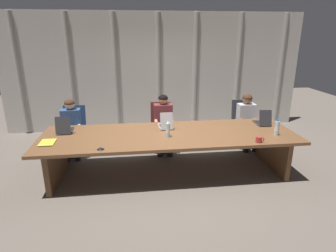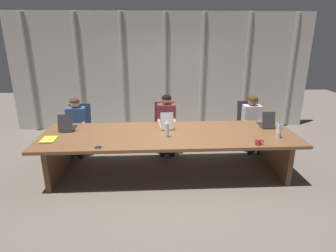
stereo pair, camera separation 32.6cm
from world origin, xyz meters
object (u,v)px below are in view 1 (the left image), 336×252
at_px(coffee_mug_near, 259,140).
at_px(spiral_notepad, 47,143).
at_px(laptop_left_end, 65,129).
at_px(person_left_end, 71,125).
at_px(laptop_left_mid, 165,125).
at_px(office_chair_left_end, 75,136).
at_px(office_chair_center, 243,128).
at_px(laptop_center, 262,121).
at_px(water_bottle_primary, 277,128).
at_px(water_bottle_secondary, 168,130).
at_px(person_left_mid, 164,120).
at_px(office_chair_left_mid, 161,132).
at_px(conference_mic_left_side, 101,148).
at_px(person_center, 247,118).

height_order(coffee_mug_near, spiral_notepad, coffee_mug_near).
relative_size(laptop_left_end, person_left_end, 0.36).
distance_m(laptop_left_end, laptop_left_mid, 1.74).
xyz_separation_m(person_left_end, coffee_mug_near, (3.14, -1.55, 0.13)).
distance_m(office_chair_left_end, office_chair_center, 3.58).
xyz_separation_m(laptop_center, spiral_notepad, (-3.71, -0.49, -0.05)).
bearing_deg(laptop_center, coffee_mug_near, 156.95).
height_order(office_chair_left_end, water_bottle_primary, water_bottle_primary).
bearing_deg(water_bottle_secondary, coffee_mug_near, -16.68).
xyz_separation_m(laptop_left_end, person_left_mid, (1.78, 0.67, -0.12)).
bearing_deg(spiral_notepad, laptop_center, 6.56).
distance_m(office_chair_left_mid, person_left_mid, 0.35).
bearing_deg(laptop_center, person_left_end, 83.92).
xyz_separation_m(laptop_center, water_bottle_primary, (-0.02, -0.58, 0.06)).
xyz_separation_m(office_chair_center, spiral_notepad, (-3.70, -1.34, 0.38)).
relative_size(office_chair_left_mid, person_left_mid, 0.82).
bearing_deg(water_bottle_primary, laptop_center, 87.70).
height_order(laptop_center, spiral_notepad, laptop_center).
relative_size(office_chair_center, coffee_mug_near, 6.93).
bearing_deg(laptop_left_end, water_bottle_primary, -102.30).
bearing_deg(office_chair_left_end, water_bottle_secondary, 55.98).
height_order(laptop_left_mid, office_chair_left_mid, laptop_left_mid).
distance_m(water_bottle_primary, spiral_notepad, 3.69).
bearing_deg(person_left_end, conference_mic_left_side, 21.80).
relative_size(laptop_left_end, office_chair_center, 0.42).
relative_size(laptop_left_mid, person_left_mid, 0.33).
bearing_deg(coffee_mug_near, laptop_center, 62.16).
xyz_separation_m(water_bottle_primary, water_bottle_secondary, (-1.80, 0.13, -0.00)).
distance_m(office_chair_left_end, person_center, 3.61).
relative_size(person_left_end, person_center, 0.99).
height_order(person_center, water_bottle_secondary, person_center).
height_order(water_bottle_primary, water_bottle_secondary, same).
relative_size(office_chair_left_mid, spiral_notepad, 3.11).
bearing_deg(laptop_left_end, conference_mic_left_side, -144.20).
bearing_deg(person_left_mid, spiral_notepad, -57.38).
bearing_deg(laptop_left_end, person_center, -81.95).
bearing_deg(person_center, office_chair_center, -174.75).
distance_m(water_bottle_primary, water_bottle_secondary, 1.81).
bearing_deg(person_center, spiral_notepad, -72.12).
bearing_deg(water_bottle_primary, person_left_mid, 143.89).
xyz_separation_m(person_left_end, person_center, (3.60, 0.00, 0.01)).
bearing_deg(office_chair_left_end, spiral_notepad, -2.77).
bearing_deg(office_chair_left_end, water_bottle_primary, 70.58).
distance_m(laptop_left_mid, office_chair_left_mid, 0.93).
relative_size(laptop_center, water_bottle_primary, 1.54).
distance_m(laptop_left_mid, water_bottle_secondary, 0.48).
relative_size(laptop_center, office_chair_left_end, 0.42).
bearing_deg(water_bottle_secondary, office_chair_center, 35.67).
xyz_separation_m(office_chair_left_end, water_bottle_secondary, (1.76, -1.30, 0.49)).
bearing_deg(water_bottle_primary, office_chair_center, 89.37).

